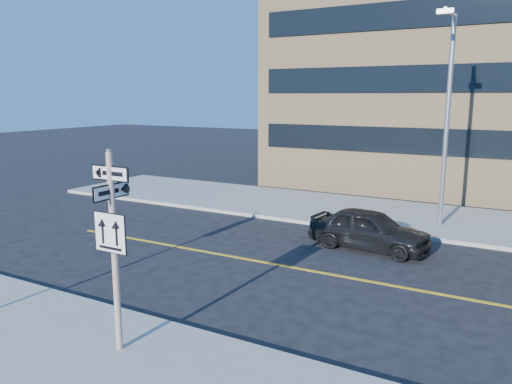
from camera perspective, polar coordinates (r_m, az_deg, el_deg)
The scene contains 5 objects.
ground at distance 12.73m, azimuth -7.18°, elevation -13.23°, with size 120.00×120.00×0.00m, color black.
sign_pole at distance 10.10m, azimuth -15.99°, elevation -5.32°, with size 0.92×0.92×4.06m.
parked_car_a at distance 17.53m, azimuth 12.82°, elevation -4.18°, with size 4.12×1.66×1.40m, color black.
streetlight_a at distance 20.28m, azimuth 21.00°, elevation 8.99°, with size 0.55×2.25×8.00m.
building_brick at distance 34.87m, azimuth 21.69°, elevation 16.47°, with size 18.00×18.00×18.00m, color tan.
Camera 1 is at (6.95, -9.31, 5.19)m, focal length 35.00 mm.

